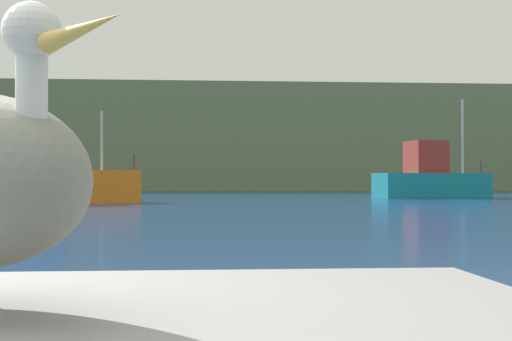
# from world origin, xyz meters

# --- Properties ---
(hillside_backdrop) EXTENTS (140.00, 14.43, 9.85)m
(hillside_backdrop) POSITION_xyz_m (0.00, 73.63, 4.92)
(hillside_backdrop) COLOR #6B7A51
(hillside_backdrop) RESTS_ON ground
(fishing_boat_teal) EXTENTS (6.83, 3.43, 5.55)m
(fishing_boat_teal) POSITION_xyz_m (14.78, 39.50, 1.10)
(fishing_boat_teal) COLOR teal
(fishing_boat_teal) RESTS_ON ground
(fishing_boat_orange) EXTENTS (8.17, 3.94, 4.04)m
(fishing_boat_orange) POSITION_xyz_m (-4.93, 31.44, 1.14)
(fishing_boat_orange) COLOR orange
(fishing_boat_orange) RESTS_ON ground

